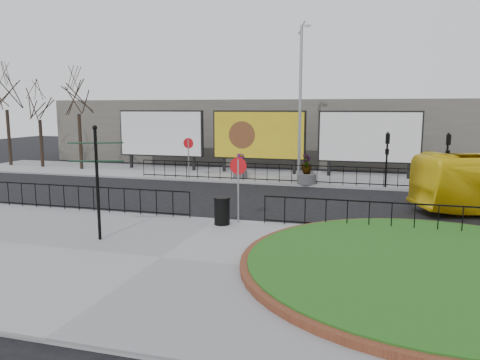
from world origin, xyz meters
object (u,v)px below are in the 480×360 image
(fingerpost_sign, at_px, (97,171))
(planter_c, at_px, (307,175))
(billboard_mid, at_px, (259,135))
(litter_bin, at_px, (222,211))
(planter_a, at_px, (240,168))
(lamp_post, at_px, (300,100))
(planter_b, at_px, (306,170))

(fingerpost_sign, xyz_separation_m, planter_c, (4.95, 13.24, -1.79))
(billboard_mid, relative_size, planter_c, 4.24)
(billboard_mid, height_order, planter_c, billboard_mid)
(litter_bin, distance_m, planter_a, 11.52)
(lamp_post, xyz_separation_m, planter_c, (0.69, -1.60, -4.23))
(billboard_mid, bearing_deg, lamp_post, -33.25)
(fingerpost_sign, bearing_deg, planter_c, 53.71)
(lamp_post, distance_m, planter_b, 4.12)
(planter_a, bearing_deg, planter_c, -13.39)
(lamp_post, distance_m, litter_bin, 12.60)
(planter_a, distance_m, planter_c, 4.33)
(fingerpost_sign, bearing_deg, litter_bin, 26.92)
(litter_bin, height_order, planter_c, planter_c)
(fingerpost_sign, relative_size, planter_a, 2.47)
(billboard_mid, height_order, planter_b, billboard_mid)
(planter_a, bearing_deg, billboard_mid, 78.67)
(litter_bin, distance_m, planter_b, 11.63)
(billboard_mid, xyz_separation_m, lamp_post, (3.01, -1.97, 2.23))
(fingerpost_sign, distance_m, planter_b, 15.38)
(lamp_post, xyz_separation_m, litter_bin, (-1.01, -11.84, -4.19))
(lamp_post, xyz_separation_m, fingerpost_sign, (-4.25, -14.84, -2.45))
(billboard_mid, height_order, planter_a, billboard_mid)
(planter_b, bearing_deg, planter_c, -81.20)
(lamp_post, relative_size, fingerpost_sign, 2.47)
(planter_a, xyz_separation_m, planter_b, (4.01, 0.29, 0.01))
(billboard_mid, bearing_deg, litter_bin, -81.76)
(lamp_post, relative_size, litter_bin, 9.02)
(litter_bin, bearing_deg, billboard_mid, 98.24)
(billboard_mid, bearing_deg, fingerpost_sign, -94.24)
(billboard_mid, relative_size, planter_b, 3.90)
(lamp_post, xyz_separation_m, planter_a, (-3.52, -0.60, -4.09))
(billboard_mid, distance_m, litter_bin, 14.10)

